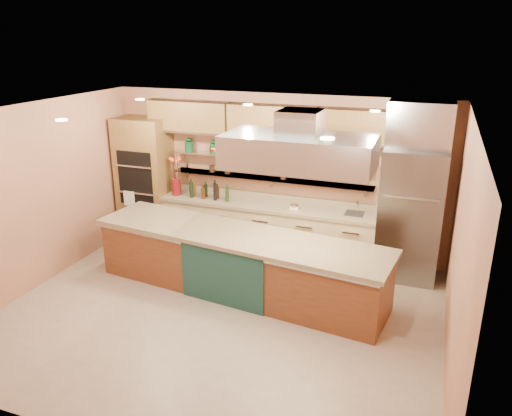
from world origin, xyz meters
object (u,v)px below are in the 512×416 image
at_px(refrigerator, 410,215).
at_px(copper_kettle, 230,150).
at_px(flower_vase, 176,187).
at_px(kitchen_scale, 295,206).
at_px(green_canister, 253,152).
at_px(island, 238,263).

relative_size(refrigerator, copper_kettle, 10.69).
bearing_deg(copper_kettle, flower_vase, -167.37).
bearing_deg(kitchen_scale, green_canister, 165.43).
height_order(refrigerator, flower_vase, refrigerator).
distance_m(island, green_canister, 2.12).
distance_m(kitchen_scale, copper_kettle, 1.53).
bearing_deg(green_canister, flower_vase, -171.14).
height_order(copper_kettle, green_canister, green_canister).
bearing_deg(flower_vase, island, -38.02).
distance_m(flower_vase, green_canister, 1.60).
bearing_deg(island, green_canister, 110.01).
bearing_deg(flower_vase, kitchen_scale, 0.00).
distance_m(island, copper_kettle, 2.23).
distance_m(copper_kettle, green_canister, 0.43).
xyz_separation_m(refrigerator, island, (-2.35, -1.38, -0.58)).
relative_size(flower_vase, kitchen_scale, 1.99).
height_order(island, flower_vase, flower_vase).
bearing_deg(kitchen_scale, flower_vase, -179.99).
xyz_separation_m(kitchen_scale, copper_kettle, (-1.27, 0.22, 0.82)).
bearing_deg(refrigerator, island, -149.54).
height_order(refrigerator, kitchen_scale, refrigerator).
bearing_deg(island, refrigerator, 37.58).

